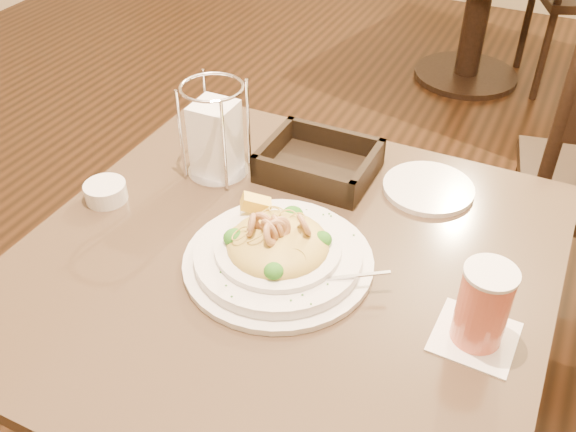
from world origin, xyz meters
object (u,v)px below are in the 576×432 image
at_px(drink_glass, 483,306).
at_px(butter_ramekin, 106,192).
at_px(bread_basket, 319,164).
at_px(napkin_caddy, 216,137).
at_px(main_table, 284,347).
at_px(pasta_bowl, 278,250).
at_px(side_plate, 428,188).

xyz_separation_m(drink_glass, butter_ramekin, (-0.73, 0.04, -0.05)).
height_order(bread_basket, napkin_caddy, napkin_caddy).
bearing_deg(napkin_caddy, bread_basket, 24.53).
relative_size(main_table, bread_basket, 4.05).
relative_size(bread_basket, butter_ramekin, 2.73).
distance_m(pasta_bowl, butter_ramekin, 0.39).
relative_size(main_table, side_plate, 4.99).
distance_m(side_plate, butter_ramekin, 0.63).
distance_m(pasta_bowl, napkin_caddy, 0.31).
relative_size(drink_glass, butter_ramekin, 1.69).
relative_size(side_plate, butter_ramekin, 2.22).
bearing_deg(drink_glass, napkin_caddy, 159.33).
relative_size(bread_basket, side_plate, 1.23).
xyz_separation_m(pasta_bowl, side_plate, (0.17, 0.32, -0.02)).
bearing_deg(side_plate, bread_basket, -170.34).
distance_m(drink_glass, butter_ramekin, 0.73).
height_order(pasta_bowl, side_plate, pasta_bowl).
bearing_deg(pasta_bowl, bread_basket, 99.26).
xyz_separation_m(side_plate, butter_ramekin, (-0.56, -0.30, 0.01)).
bearing_deg(bread_basket, butter_ramekin, -142.29).
bearing_deg(butter_ramekin, pasta_bowl, -3.48).
distance_m(main_table, butter_ramekin, 0.46).
distance_m(main_table, drink_glass, 0.46).
xyz_separation_m(main_table, bread_basket, (-0.05, 0.27, 0.26)).
bearing_deg(pasta_bowl, main_table, 83.33).
height_order(drink_glass, butter_ramekin, drink_glass).
xyz_separation_m(main_table, napkin_caddy, (-0.24, 0.18, 0.32)).
relative_size(drink_glass, bread_basket, 0.62).
height_order(side_plate, butter_ramekin, butter_ramekin).
height_order(main_table, napkin_caddy, napkin_caddy).
relative_size(pasta_bowl, napkin_caddy, 1.80).
bearing_deg(drink_glass, side_plate, 116.31).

